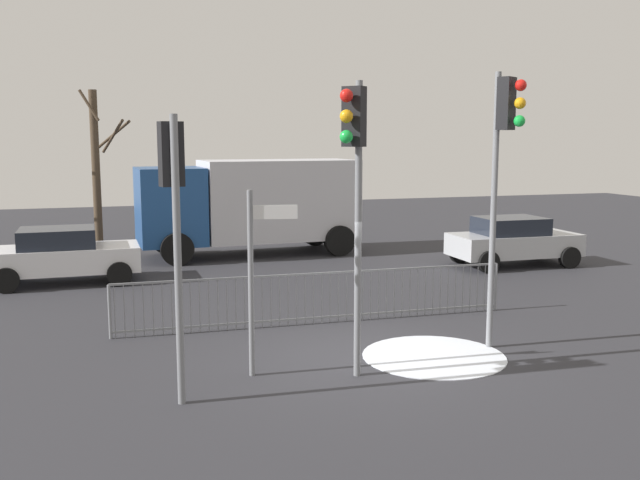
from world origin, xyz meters
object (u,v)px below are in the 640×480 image
(delivery_truck, at_px, (251,202))
(traffic_light_mid_left, at_px, (173,194))
(traffic_light_mid_right, at_px, (354,163))
(direction_sign_post, at_px, (255,273))
(bare_tree_left, at_px, (97,166))
(car_white_mid, at_px, (63,255))
(car_silver_near, at_px, (513,240))
(traffic_light_rear_right, at_px, (503,149))

(delivery_truck, bearing_deg, traffic_light_mid_left, 70.75)
(traffic_light_mid_right, bearing_deg, direction_sign_post, 25.07)
(traffic_light_mid_right, xyz_separation_m, bare_tree_left, (-3.83, 15.37, -0.55))
(direction_sign_post, xyz_separation_m, car_white_mid, (-3.31, 8.66, -0.92))
(car_silver_near, height_order, delivery_truck, delivery_truck)
(delivery_truck, bearing_deg, traffic_light_rear_right, 97.51)
(car_silver_near, relative_size, car_white_mid, 1.00)
(traffic_light_rear_right, distance_m, car_silver_near, 9.25)
(direction_sign_post, xyz_separation_m, car_silver_near, (9.46, 7.36, -0.92))
(bare_tree_left, bearing_deg, traffic_light_mid_left, -86.04)
(traffic_light_rear_right, bearing_deg, direction_sign_post, -31.91)
(traffic_light_mid_right, bearing_deg, car_silver_near, -88.07)
(traffic_light_rear_right, bearing_deg, traffic_light_mid_left, -25.17)
(direction_sign_post, bearing_deg, traffic_light_mid_right, -11.35)
(traffic_light_mid_left, bearing_deg, delivery_truck, 62.21)
(traffic_light_mid_left, distance_m, delivery_truck, 13.02)
(traffic_light_rear_right, height_order, traffic_light_mid_right, traffic_light_rear_right)
(car_white_mid, bearing_deg, delivery_truck, 27.24)
(traffic_light_mid_right, height_order, direction_sign_post, traffic_light_mid_right)
(car_white_mid, bearing_deg, direction_sign_post, -69.87)
(traffic_light_mid_right, relative_size, delivery_truck, 0.65)
(car_white_mid, bearing_deg, traffic_light_mid_right, -63.56)
(car_silver_near, bearing_deg, traffic_light_rear_right, -123.81)
(traffic_light_mid_right, distance_m, bare_tree_left, 15.85)
(car_silver_near, xyz_separation_m, car_white_mid, (-12.78, 1.30, 0.00))
(traffic_light_rear_right, xyz_separation_m, car_silver_near, (4.99, 7.25, -2.84))
(direction_sign_post, relative_size, car_white_mid, 0.78)
(traffic_light_rear_right, xyz_separation_m, car_white_mid, (-7.78, 8.55, -2.84))
(traffic_light_rear_right, xyz_separation_m, traffic_light_mid_right, (-3.02, -0.70, -0.19))
(car_white_mid, bearing_deg, traffic_light_mid_left, -78.73)
(bare_tree_left, bearing_deg, car_white_mid, -98.64)
(traffic_light_rear_right, bearing_deg, traffic_light_mid_right, -20.31)
(traffic_light_mid_right, distance_m, car_white_mid, 10.74)
(traffic_light_mid_right, height_order, car_silver_near, traffic_light_mid_right)
(bare_tree_left, bearing_deg, traffic_light_rear_right, -64.97)
(car_silver_near, bearing_deg, bare_tree_left, 148.66)
(traffic_light_rear_right, distance_m, bare_tree_left, 16.21)
(traffic_light_mid_right, xyz_separation_m, direction_sign_post, (-1.45, 0.59, -1.73))
(traffic_light_rear_right, bearing_deg, car_white_mid, -81.03)
(direction_sign_post, distance_m, delivery_truck, 11.94)
(traffic_light_mid_left, bearing_deg, car_silver_near, 25.67)
(traffic_light_mid_right, relative_size, bare_tree_left, 0.86)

